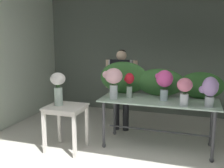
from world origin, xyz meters
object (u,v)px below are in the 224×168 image
at_px(florist, 121,81).
at_px(display_table_glass, 158,107).
at_px(side_table_white, 66,113).
at_px(vase_crimson_lilies, 129,83).
at_px(vase_rosy_roses, 185,89).
at_px(vase_fuchsia_ranunculus, 164,81).
at_px(vase_white_roses_tall, 58,86).
at_px(vase_blush_hydrangea, 113,79).
at_px(vase_lilac_anemones, 210,90).

bearing_deg(florist, display_table_glass, -35.36).
bearing_deg(florist, side_table_white, -117.41).
height_order(vase_crimson_lilies, vase_rosy_roses, vase_rosy_roses).
distance_m(display_table_glass, vase_crimson_lilies, 0.64).
xyz_separation_m(florist, vase_rosy_roses, (1.23, -0.84, 0.09)).
distance_m(vase_fuchsia_ranunculus, vase_rosy_roses, 0.41).
relative_size(vase_crimson_lilies, vase_rosy_roses, 0.99).
bearing_deg(vase_rosy_roses, vase_white_roses_tall, -170.61).
distance_m(florist, vase_blush_hydrangea, 0.79).
bearing_deg(vase_rosy_roses, vase_fuchsia_ranunculus, 144.37).
xyz_separation_m(side_table_white, vase_lilac_anemones, (2.20, 0.39, 0.45)).
height_order(display_table_glass, vase_lilac_anemones, vase_lilac_anemones).
distance_m(vase_fuchsia_ranunculus, vase_crimson_lilies, 0.60).
distance_m(display_table_glass, florist, 1.05).
relative_size(display_table_glass, vase_blush_hydrangea, 3.71).
bearing_deg(vase_blush_hydrangea, display_table_glass, 14.22).
height_order(florist, vase_white_roses_tall, florist).
relative_size(vase_blush_hydrangea, vase_lilac_anemones, 1.15).
height_order(side_table_white, vase_crimson_lilies, vase_crimson_lilies).
xyz_separation_m(florist, vase_fuchsia_ranunculus, (0.90, -0.61, 0.15)).
distance_m(vase_crimson_lilies, vase_white_roses_tall, 1.19).
bearing_deg(side_table_white, florist, 62.59).
distance_m(display_table_glass, vase_white_roses_tall, 1.70).
height_order(vase_rosy_roses, vase_white_roses_tall, vase_white_roses_tall).
relative_size(side_table_white, florist, 0.47).
bearing_deg(display_table_glass, vase_white_roses_tall, -159.20).
distance_m(vase_crimson_lilies, vase_rosy_roses, 0.96).
bearing_deg(vase_rosy_roses, florist, 145.61).
height_order(florist, vase_blush_hydrangea, florist).
bearing_deg(vase_blush_hydrangea, florist, 95.99).
bearing_deg(vase_lilac_anemones, vase_crimson_lilies, 171.23).
height_order(display_table_glass, vase_rosy_roses, vase_rosy_roses).
height_order(vase_fuchsia_ranunculus, vase_blush_hydrangea, vase_blush_hydrangea).
distance_m(display_table_glass, vase_fuchsia_ranunculus, 0.46).
relative_size(vase_fuchsia_ranunculus, vase_blush_hydrangea, 0.96).
xyz_separation_m(vase_fuchsia_ranunculus, vase_rosy_roses, (0.33, -0.24, -0.06)).
bearing_deg(vase_fuchsia_ranunculus, vase_lilac_anemones, -14.16).
bearing_deg(vase_crimson_lilies, vase_white_roses_tall, -150.50).
height_order(side_table_white, vase_lilac_anemones, vase_lilac_anemones).
distance_m(florist, vase_white_roses_tall, 1.38).
height_order(vase_fuchsia_ranunculus, vase_rosy_roses, vase_fuchsia_ranunculus).
height_order(vase_fuchsia_ranunculus, vase_white_roses_tall, vase_fuchsia_ranunculus).
xyz_separation_m(vase_fuchsia_ranunculus, vase_white_roses_tall, (-1.63, -0.56, -0.07)).
bearing_deg(side_table_white, vase_rosy_roses, 10.01).
height_order(vase_blush_hydrangea, vase_lilac_anemones, vase_blush_hydrangea).
distance_m(side_table_white, vase_white_roses_tall, 0.46).
height_order(side_table_white, vase_fuchsia_ranunculus, vase_fuchsia_ranunculus).
xyz_separation_m(vase_blush_hydrangea, vase_white_roses_tall, (-0.81, -0.40, -0.09)).
bearing_deg(display_table_glass, vase_blush_hydrangea, -165.78).
xyz_separation_m(side_table_white, vase_blush_hydrangea, (0.69, 0.40, 0.53)).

